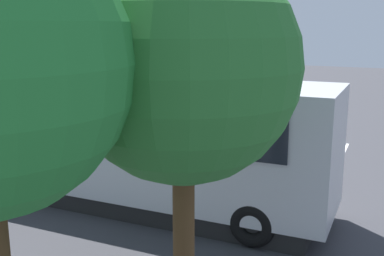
# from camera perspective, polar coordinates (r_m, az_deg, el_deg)

# --- Properties ---
(ground_plane) EXTENTS (80.00, 80.00, 0.00)m
(ground_plane) POSITION_cam_1_polar(r_m,az_deg,el_deg) (16.44, 0.92, -3.55)
(ground_plane) COLOR #38383D
(tour_bus) EXTENTS (10.08, 2.89, 3.25)m
(tour_bus) POSITION_cam_1_polar(r_m,az_deg,el_deg) (11.90, -7.17, -1.68)
(tour_bus) COLOR #B7BABF
(tour_bus) RESTS_ON ground_plane
(spectator_far_left) EXTENTS (0.58, 0.35, 1.69)m
(spectator_far_left) POSITION_cam_1_polar(r_m,az_deg,el_deg) (14.07, 4.02, -2.12)
(spectator_far_left) COLOR #473823
(spectator_far_left) RESTS_ON ground_plane
(spectator_left) EXTENTS (0.57, 0.33, 1.70)m
(spectator_left) POSITION_cam_1_polar(r_m,az_deg,el_deg) (14.54, -0.41, -1.55)
(spectator_left) COLOR black
(spectator_left) RESTS_ON ground_plane
(spectator_centre) EXTENTS (0.57, 0.32, 1.82)m
(spectator_centre) POSITION_cam_1_polar(r_m,az_deg,el_deg) (14.93, -3.82, -0.88)
(spectator_centre) COLOR black
(spectator_centre) RESTS_ON ground_plane
(parked_motorcycle_silver) EXTENTS (2.05, 0.58, 0.99)m
(parked_motorcycle_silver) POSITION_cam_1_polar(r_m,az_deg,el_deg) (15.38, -9.80, -2.99)
(parked_motorcycle_silver) COLOR black
(parked_motorcycle_silver) RESTS_ON ground_plane
(parked_motorcycle_dark) EXTENTS (2.05, 0.58, 0.99)m
(parked_motorcycle_dark) POSITION_cam_1_polar(r_m,az_deg,el_deg) (12.96, 7.83, -5.86)
(parked_motorcycle_dark) COLOR black
(parked_motorcycle_dark) RESTS_ON ground_plane
(stunt_motorcycle) EXTENTS (1.88, 0.98, 1.78)m
(stunt_motorcycle) POSITION_cam_1_polar(r_m,az_deg,el_deg) (18.34, -0.93, 1.45)
(stunt_motorcycle) COLOR black
(stunt_motorcycle) RESTS_ON ground_plane
(traffic_cone) EXTENTS (0.34, 0.34, 0.63)m
(traffic_cone) POSITION_cam_1_polar(r_m,az_deg,el_deg) (16.86, 2.33, -2.06)
(traffic_cone) COLOR orange
(traffic_cone) RESTS_ON ground_plane
(tree_right) EXTENTS (3.21, 3.21, 6.07)m
(tree_right) POSITION_cam_1_polar(r_m,az_deg,el_deg) (6.33, -1.12, 9.55)
(tree_right) COLOR #51381E
(tree_right) RESTS_ON ground_plane
(bay_line_a) EXTENTS (0.30, 4.57, 0.01)m
(bay_line_a) POSITION_cam_1_polar(r_m,az_deg,el_deg) (17.02, 17.76, -3.58)
(bay_line_a) COLOR white
(bay_line_a) RESTS_ON ground_plane
(bay_line_b) EXTENTS (0.28, 4.08, 0.01)m
(bay_line_b) POSITION_cam_1_polar(r_m,az_deg,el_deg) (17.54, 9.53, -2.68)
(bay_line_b) COLOR white
(bay_line_b) RESTS_ON ground_plane
(bay_line_c) EXTENTS (0.30, 4.65, 0.01)m
(bay_line_c) POSITION_cam_1_polar(r_m,az_deg,el_deg) (18.40, 1.93, -1.79)
(bay_line_c) COLOR white
(bay_line_c) RESTS_ON ground_plane
(bay_line_d) EXTENTS (0.29, 4.27, 0.01)m
(bay_line_d) POSITION_cam_1_polar(r_m,az_deg,el_deg) (19.56, -4.87, -0.97)
(bay_line_d) COLOR white
(bay_line_d) RESTS_ON ground_plane
(bay_line_e) EXTENTS (0.29, 4.26, 0.01)m
(bay_line_e) POSITION_cam_1_polar(r_m,az_deg,el_deg) (20.96, -10.84, -0.24)
(bay_line_e) COLOR white
(bay_line_e) RESTS_ON ground_plane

